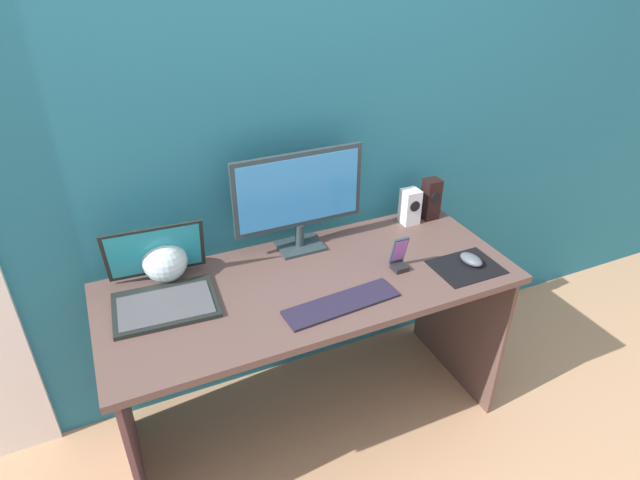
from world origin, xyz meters
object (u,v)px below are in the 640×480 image
(monitor, at_px, (299,196))
(speaker_near_monitor, at_px, (410,207))
(speaker_right, at_px, (431,199))
(keyboard_external, at_px, (341,304))
(laptop, at_px, (162,287))
(mouse, at_px, (471,260))
(phone_in_dock, at_px, (399,258))
(fishbowl, at_px, (165,261))

(monitor, relative_size, speaker_near_monitor, 3.37)
(speaker_right, xyz_separation_m, keyboard_external, (-0.63, -0.40, -0.09))
(monitor, height_order, laptop, monitor)
(mouse, height_order, phone_in_dock, phone_in_dock)
(fishbowl, bearing_deg, speaker_right, -0.14)
(speaker_near_monitor, xyz_separation_m, phone_in_dock, (-0.23, -0.29, -0.03))
(fishbowl, relative_size, mouse, 1.63)
(monitor, relative_size, laptop, 1.42)
(monitor, distance_m, mouse, 0.70)
(keyboard_external, bearing_deg, speaker_right, 28.66)
(fishbowl, relative_size, phone_in_dock, 1.19)
(speaker_right, bearing_deg, fishbowl, 179.86)
(laptop, xyz_separation_m, phone_in_dock, (0.85, -0.18, -0.00))
(speaker_right, bearing_deg, mouse, -99.76)
(speaker_right, distance_m, speaker_near_monitor, 0.11)
(speaker_near_monitor, height_order, fishbowl, fishbowl)
(speaker_right, relative_size, keyboard_external, 0.45)
(laptop, height_order, phone_in_dock, laptop)
(speaker_right, distance_m, laptop, 1.19)
(monitor, bearing_deg, mouse, -34.75)
(mouse, xyz_separation_m, phone_in_dock, (-0.27, 0.09, 0.03))
(speaker_right, xyz_separation_m, laptop, (-1.18, -0.11, -0.04))
(phone_in_dock, bearing_deg, monitor, 133.75)
(speaker_near_monitor, bearing_deg, speaker_right, 0.04)
(speaker_near_monitor, relative_size, laptop, 0.42)
(speaker_right, distance_m, phone_in_dock, 0.45)
(fishbowl, xyz_separation_m, keyboard_external, (0.52, -0.41, -0.07))
(monitor, bearing_deg, keyboard_external, -91.84)
(speaker_near_monitor, bearing_deg, keyboard_external, -142.49)
(fishbowl, bearing_deg, laptop, -106.70)
(laptop, height_order, fishbowl, laptop)
(speaker_near_monitor, height_order, mouse, speaker_near_monitor)
(speaker_near_monitor, xyz_separation_m, fishbowl, (-1.04, 0.00, -0.00))
(mouse, relative_size, phone_in_dock, 0.73)
(speaker_right, height_order, mouse, speaker_right)
(speaker_near_monitor, height_order, laptop, laptop)
(monitor, height_order, speaker_near_monitor, monitor)
(keyboard_external, xyz_separation_m, mouse, (0.57, 0.02, 0.02))
(speaker_right, relative_size, fishbowl, 1.13)
(monitor, xyz_separation_m, mouse, (0.55, -0.38, -0.21))
(monitor, distance_m, laptop, 0.60)
(monitor, bearing_deg, speaker_near_monitor, -0.37)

